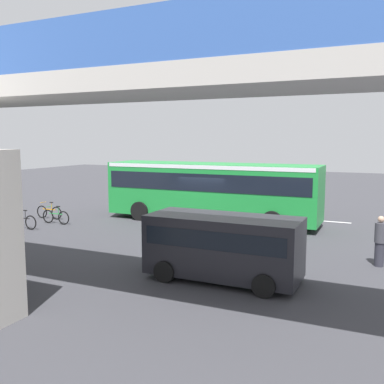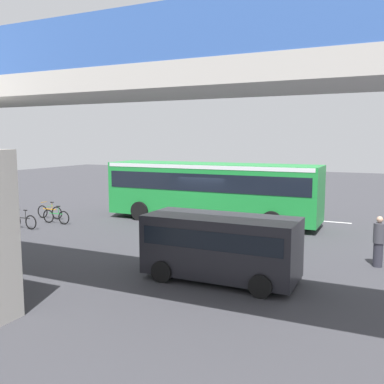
# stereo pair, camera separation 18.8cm
# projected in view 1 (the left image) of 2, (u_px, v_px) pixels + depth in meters

# --- Properties ---
(ground) EXTENTS (80.00, 80.00, 0.00)m
(ground) POSITION_uv_depth(u_px,v_px,m) (207.00, 223.00, 22.84)
(ground) COLOR #38383D
(city_bus) EXTENTS (11.54, 2.85, 3.15)m
(city_bus) POSITION_uv_depth(u_px,v_px,m) (211.00, 187.00, 23.03)
(city_bus) COLOR #1E8C38
(city_bus) RESTS_ON ground
(parked_van) EXTENTS (4.80, 2.17, 2.05)m
(parked_van) POSITION_uv_depth(u_px,v_px,m) (223.00, 243.00, 13.51)
(parked_van) COLOR black
(parked_van) RESTS_ON ground
(bicycle_orange) EXTENTS (1.77, 0.44, 0.96)m
(bicycle_orange) POSITION_uv_depth(u_px,v_px,m) (49.00, 212.00, 24.02)
(bicycle_orange) COLOR black
(bicycle_orange) RESTS_ON ground
(bicycle_green) EXTENTS (1.77, 0.44, 0.96)m
(bicycle_green) POSITION_uv_depth(u_px,v_px,m) (56.00, 217.00, 22.59)
(bicycle_green) COLOR black
(bicycle_green) RESTS_ON ground
(bicycle_black) EXTENTS (1.77, 0.44, 0.96)m
(bicycle_black) POSITION_uv_depth(u_px,v_px,m) (23.00, 221.00, 21.33)
(bicycle_black) COLOR black
(bicycle_black) RESTS_ON ground
(pedestrian) EXTENTS (0.38, 0.38, 1.79)m
(pedestrian) POSITION_uv_depth(u_px,v_px,m) (380.00, 242.00, 14.99)
(pedestrian) COLOR #2D2D38
(pedestrian) RESTS_ON ground
(traffic_sign) EXTENTS (0.08, 0.60, 2.80)m
(traffic_sign) POSITION_uv_depth(u_px,v_px,m) (321.00, 184.00, 24.47)
(traffic_sign) COLOR slate
(traffic_sign) RESTS_ON ground
(lane_dash_leftmost) EXTENTS (2.00, 0.20, 0.01)m
(lane_dash_leftmost) POSITION_uv_depth(u_px,v_px,m) (332.00, 222.00, 23.22)
(lane_dash_leftmost) COLOR silver
(lane_dash_leftmost) RESTS_ON ground
(lane_dash_left) EXTENTS (2.00, 0.20, 0.01)m
(lane_dash_left) POSITION_uv_depth(u_px,v_px,m) (260.00, 216.00, 24.87)
(lane_dash_left) COLOR silver
(lane_dash_left) RESTS_ON ground
(lane_dash_centre) EXTENTS (2.00, 0.20, 0.01)m
(lane_dash_centre) POSITION_uv_depth(u_px,v_px,m) (197.00, 211.00, 26.52)
(lane_dash_centre) COLOR silver
(lane_dash_centre) RESTS_ON ground
(lane_dash_right) EXTENTS (2.00, 0.20, 0.01)m
(lane_dash_right) POSITION_uv_depth(u_px,v_px,m) (141.00, 207.00, 28.17)
(lane_dash_right) COLOR silver
(lane_dash_right) RESTS_ON ground
(pedestrian_overpass) EXTENTS (29.53, 2.60, 7.03)m
(pedestrian_overpass) POSITION_uv_depth(u_px,v_px,m) (34.00, 108.00, 11.38)
(pedestrian_overpass) COLOR #B2ADA5
(pedestrian_overpass) RESTS_ON ground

